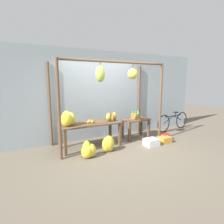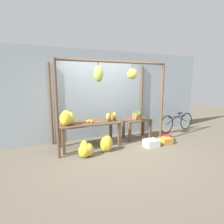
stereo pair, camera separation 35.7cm
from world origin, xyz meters
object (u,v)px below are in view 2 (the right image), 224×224
object	(u,v)px
orange_pile	(90,121)
fruit_crate_purple	(166,141)
banana_pile_ground_right	(106,144)
parked_bicycle	(177,122)
banana_pile_ground_left	(85,150)
pineapple_cluster	(137,116)
blue_bucket	(166,138)
papaya_pile	(112,117)
fruit_crate_white	(151,143)
banana_pile_on_table	(68,118)

from	to	relation	value
orange_pile	fruit_crate_purple	xyz separation A→B (m)	(2.12, -0.71, -0.65)
banana_pile_ground_right	parked_bicycle	world-z (taller)	parked_bicycle
banana_pile_ground_left	pineapple_cluster	bearing A→B (deg)	20.76
pineapple_cluster	parked_bicycle	distance (m)	1.87
orange_pile	fruit_crate_purple	world-z (taller)	orange_pile
blue_bucket	papaya_pile	size ratio (longest dim) A/B	0.85
banana_pile_ground_right	fruit_crate_white	xyz separation A→B (m)	(1.31, -0.20, -0.11)
parked_bicycle	fruit_crate_purple	bearing A→B (deg)	-144.63
pineapple_cluster	blue_bucket	world-z (taller)	pineapple_cluster
banana_pile_ground_left	papaya_pile	bearing A→B (deg)	32.24
orange_pile	banana_pile_ground_right	size ratio (longest dim) A/B	0.48
pineapple_cluster	banana_pile_ground_left	distance (m)	2.16
orange_pile	pineapple_cluster	distance (m)	1.61
fruit_crate_white	parked_bicycle	xyz separation A→B (m)	(1.85, 0.95, 0.24)
banana_pile_ground_right	fruit_crate_white	size ratio (longest dim) A/B	1.12
orange_pile	banana_pile_on_table	bearing A→B (deg)	-178.35
pineapple_cluster	fruit_crate_white	size ratio (longest dim) A/B	0.86
banana_pile_ground_left	banana_pile_ground_right	world-z (taller)	banana_pile_ground_right
papaya_pile	banana_pile_on_table	bearing A→B (deg)	179.65
parked_bicycle	fruit_crate_purple	world-z (taller)	parked_bicycle
pineapple_cluster	banana_pile_ground_right	xyz separation A→B (m)	(-1.34, -0.62, -0.55)
banana_pile_on_table	blue_bucket	distance (m)	3.07
pineapple_cluster	orange_pile	bearing A→B (deg)	-177.05
banana_pile_ground_right	blue_bucket	xyz separation A→B (m)	(2.05, 0.02, -0.11)
parked_bicycle	banana_pile_ground_left	bearing A→B (deg)	-166.95
blue_bucket	parked_bicycle	world-z (taller)	parked_bicycle
banana_pile_on_table	banana_pile_ground_right	xyz separation A→B (m)	(0.88, -0.52, -0.67)
banana_pile_ground_right	pineapple_cluster	bearing A→B (deg)	24.83
orange_pile	fruit_crate_purple	distance (m)	2.33
fruit_crate_purple	banana_pile_ground_right	bearing A→B (deg)	174.51
blue_bucket	fruit_crate_white	bearing A→B (deg)	-163.48
banana_pile_on_table	fruit_crate_purple	bearing A→B (deg)	-14.31
orange_pile	banana_pile_ground_left	size ratio (longest dim) A/B	0.46
blue_bucket	fruit_crate_purple	distance (m)	0.29
orange_pile	banana_pile_ground_right	distance (m)	0.81
blue_bucket	papaya_pile	world-z (taller)	papaya_pile
pineapple_cluster	banana_pile_ground_left	size ratio (longest dim) A/B	0.73
blue_bucket	banana_pile_on_table	bearing A→B (deg)	170.42
banana_pile_ground_right	papaya_pile	bearing A→B (deg)	52.71
banana_pile_on_table	banana_pile_ground_left	xyz separation A→B (m)	(0.27, -0.64, -0.70)
banana_pile_ground_left	orange_pile	bearing A→B (deg)	62.78
pineapple_cluster	parked_bicycle	bearing A→B (deg)	4.25
fruit_crate_white	papaya_pile	bearing A→B (deg)	142.52
papaya_pile	blue_bucket	bearing A→B (deg)	-16.35
pineapple_cluster	parked_bicycle	world-z (taller)	pineapple_cluster
pineapple_cluster	fruit_crate_white	world-z (taller)	pineapple_cluster
banana_pile_ground_right	parked_bicycle	bearing A→B (deg)	13.43
blue_bucket	papaya_pile	bearing A→B (deg)	163.65
banana_pile_ground_left	blue_bucket	xyz separation A→B (m)	(2.66, 0.14, -0.08)
orange_pile	blue_bucket	world-z (taller)	orange_pile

